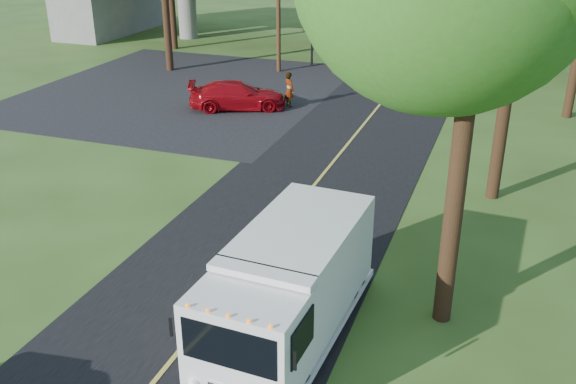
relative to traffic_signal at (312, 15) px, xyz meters
The scene contains 8 objects.
ground 26.87m from the traffic_signal, 77.01° to the right, with size 120.00×120.00×0.00m, color #334E1B.
road 17.38m from the traffic_signal, 69.44° to the right, with size 7.00×90.00×0.02m, color black.
parking_lot 9.96m from the traffic_signal, 122.01° to the right, with size 16.00×18.00×0.01m, color black.
lane_line 17.38m from the traffic_signal, 69.44° to the right, with size 0.12×90.00×0.01m, color gold.
traffic_signal is the anchor object (origin of this frame).
step_van 28.29m from the traffic_signal, 73.11° to the right, with size 2.64×6.46×2.67m.
red_sedan 10.51m from the traffic_signal, 93.54° to the right, with size 1.97×4.84×1.41m, color #990911.
pedestrian 9.43m from the traffic_signal, 79.29° to the right, with size 0.65×0.43×1.78m, color gray.
Camera 1 is at (6.43, -12.83, 9.39)m, focal length 40.00 mm.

